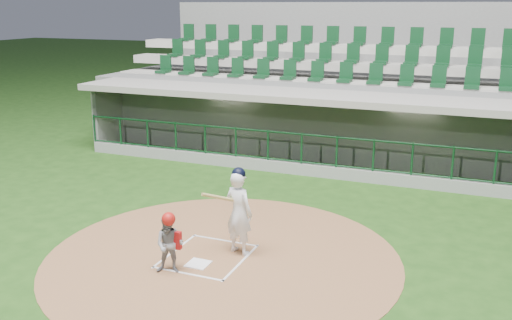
# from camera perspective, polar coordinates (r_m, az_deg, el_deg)

# --- Properties ---
(ground) EXTENTS (120.00, 120.00, 0.00)m
(ground) POSITION_cam_1_polar(r_m,az_deg,el_deg) (12.05, -4.24, -9.08)
(ground) COLOR #1C3F12
(ground) RESTS_ON ground
(dirt_circle) EXTENTS (7.20, 7.20, 0.01)m
(dirt_circle) POSITION_cam_1_polar(r_m,az_deg,el_deg) (11.77, -3.34, -9.66)
(dirt_circle) COLOR brown
(dirt_circle) RESTS_ON ground
(home_plate) EXTENTS (0.43, 0.43, 0.02)m
(home_plate) POSITION_cam_1_polar(r_m,az_deg,el_deg) (11.48, -5.80, -10.29)
(home_plate) COLOR white
(home_plate) RESTS_ON dirt_circle
(batter_box_chalk) EXTENTS (1.55, 1.80, 0.01)m
(batter_box_chalk) POSITION_cam_1_polar(r_m,az_deg,el_deg) (11.80, -4.89, -9.55)
(batter_box_chalk) COLOR white
(batter_box_chalk) RESTS_ON ground
(dugout_structure) EXTENTS (16.40, 3.70, 3.00)m
(dugout_structure) POSITION_cam_1_polar(r_m,az_deg,el_deg) (18.69, 6.94, 2.83)
(dugout_structure) COLOR gray
(dugout_structure) RESTS_ON ground
(seating_deck) EXTENTS (17.00, 6.72, 5.15)m
(seating_deck) POSITION_cam_1_polar(r_m,az_deg,el_deg) (21.59, 8.62, 5.70)
(seating_deck) COLOR slate
(seating_deck) RESTS_ON ground
(batter) EXTENTS (0.90, 0.93, 1.83)m
(batter) POSITION_cam_1_polar(r_m,az_deg,el_deg) (11.59, -1.74, -5.11)
(batter) COLOR white
(batter) RESTS_ON dirt_circle
(catcher) EXTENTS (0.66, 0.58, 1.21)m
(catcher) POSITION_cam_1_polar(r_m,az_deg,el_deg) (11.01, -8.63, -8.20)
(catcher) COLOR gray
(catcher) RESTS_ON dirt_circle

